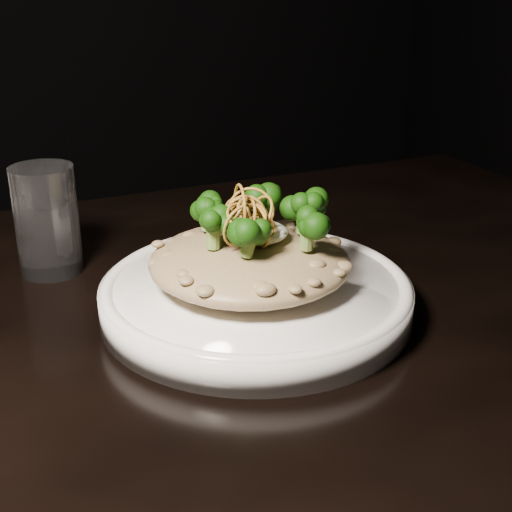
{
  "coord_description": "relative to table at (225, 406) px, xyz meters",
  "views": [
    {
      "loc": [
        -0.2,
        -0.51,
        1.05
      ],
      "look_at": [
        0.04,
        0.01,
        0.81
      ],
      "focal_mm": 50.0,
      "sensor_mm": 36.0,
      "label": 1
    }
  ],
  "objects": [
    {
      "name": "table",
      "position": [
        0.0,
        0.0,
        0.0
      ],
      "size": [
        1.1,
        0.8,
        0.75
      ],
      "color": "black",
      "rests_on": "ground"
    },
    {
      "name": "plate",
      "position": [
        0.04,
        0.01,
        0.1
      ],
      "size": [
        0.28,
        0.28,
        0.03
      ],
      "primitive_type": "cylinder",
      "color": "white",
      "rests_on": "table"
    },
    {
      "name": "risotto",
      "position": [
        0.03,
        0.02,
        0.13
      ],
      "size": [
        0.18,
        0.18,
        0.04
      ],
      "primitive_type": "ellipsoid",
      "color": "brown",
      "rests_on": "plate"
    },
    {
      "name": "broccoli",
      "position": [
        0.04,
        0.02,
        0.17
      ],
      "size": [
        0.13,
        0.13,
        0.05
      ],
      "primitive_type": null,
      "color": "black",
      "rests_on": "risotto"
    },
    {
      "name": "cheese",
      "position": [
        0.04,
        0.02,
        0.16
      ],
      "size": [
        0.05,
        0.05,
        0.01
      ],
      "primitive_type": "ellipsoid",
      "color": "white",
      "rests_on": "risotto"
    },
    {
      "name": "shallots",
      "position": [
        0.03,
        0.01,
        0.18
      ],
      "size": [
        0.06,
        0.06,
        0.04
      ],
      "primitive_type": null,
      "color": "brown",
      "rests_on": "cheese"
    },
    {
      "name": "drinking_glass",
      "position": [
        -0.12,
        0.18,
        0.14
      ],
      "size": [
        0.07,
        0.07,
        0.11
      ],
      "primitive_type": "cylinder",
      "rotation": [
        0.0,
        0.0,
        0.06
      ],
      "color": "silver",
      "rests_on": "table"
    }
  ]
}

